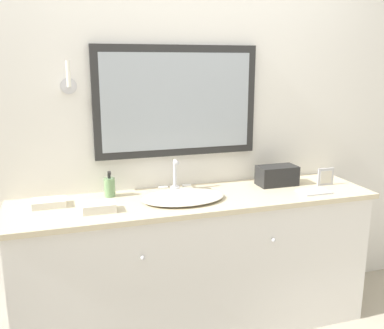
{
  "coord_description": "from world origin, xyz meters",
  "views": [
    {
      "loc": [
        -0.74,
        -2.0,
        1.63
      ],
      "look_at": [
        -0.03,
        0.28,
        1.05
      ],
      "focal_mm": 40.0,
      "sensor_mm": 36.0,
      "label": 1
    }
  ],
  "objects_px": {
    "soap_bottle": "(110,187)",
    "appliance_box": "(277,176)",
    "picture_frame": "(326,177)",
    "sink_basin": "(183,196)"
  },
  "relations": [
    {
      "from": "soap_bottle",
      "to": "appliance_box",
      "type": "bearing_deg",
      "value": -4.18
    },
    {
      "from": "appliance_box",
      "to": "picture_frame",
      "type": "bearing_deg",
      "value": -18.95
    },
    {
      "from": "soap_bottle",
      "to": "appliance_box",
      "type": "height_order",
      "value": "soap_bottle"
    },
    {
      "from": "sink_basin",
      "to": "picture_frame",
      "type": "height_order",
      "value": "sink_basin"
    },
    {
      "from": "sink_basin",
      "to": "soap_bottle",
      "type": "height_order",
      "value": "sink_basin"
    },
    {
      "from": "soap_bottle",
      "to": "sink_basin",
      "type": "bearing_deg",
      "value": -25.49
    },
    {
      "from": "appliance_box",
      "to": "sink_basin",
      "type": "bearing_deg",
      "value": -170.53
    },
    {
      "from": "soap_bottle",
      "to": "picture_frame",
      "type": "height_order",
      "value": "soap_bottle"
    },
    {
      "from": "appliance_box",
      "to": "picture_frame",
      "type": "xyz_separation_m",
      "value": [
        0.29,
        -0.1,
        -0.01
      ]
    },
    {
      "from": "appliance_box",
      "to": "soap_bottle",
      "type": "bearing_deg",
      "value": 175.82
    }
  ]
}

